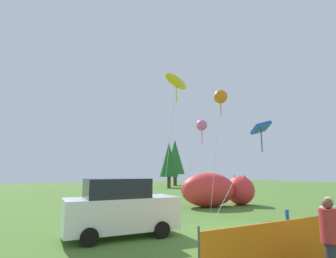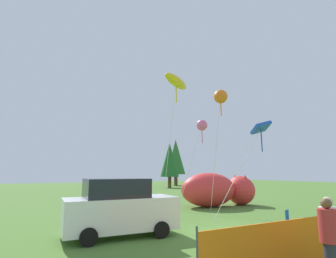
{
  "view_description": "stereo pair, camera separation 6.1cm",
  "coord_description": "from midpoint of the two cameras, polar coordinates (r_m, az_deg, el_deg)",
  "views": [
    {
      "loc": [
        -7.91,
        -8.51,
        2.43
      ],
      "look_at": [
        -0.56,
        5.12,
        5.01
      ],
      "focal_mm": 28.0,
      "sensor_mm": 36.0,
      "label": 1
    },
    {
      "loc": [
        -7.86,
        -8.54,
        2.43
      ],
      "look_at": [
        -0.56,
        5.12,
        5.01
      ],
      "focal_mm": 28.0,
      "sensor_mm": 36.0,
      "label": 2
    }
  ],
  "objects": [
    {
      "name": "ground_plane",
      "position": [
        11.87,
        15.36,
        -20.93
      ],
      "size": [
        120.0,
        120.0,
        0.0
      ],
      "primitive_type": "plane",
      "color": "#4C752D"
    },
    {
      "name": "parked_car",
      "position": [
        10.78,
        -10.29,
        -16.56
      ],
      "size": [
        4.36,
        2.13,
        2.19
      ],
      "rotation": [
        0.0,
        0.0,
        -0.05
      ],
      "color": "white",
      "rests_on": "ground"
    },
    {
      "name": "folding_chair",
      "position": [
        12.54,
        25.27,
        -17.28
      ],
      "size": [
        0.63,
        0.63,
        0.88
      ],
      "rotation": [
        0.0,
        0.0,
        -1.15
      ],
      "color": "#1959A5",
      "rests_on": "ground"
    },
    {
      "name": "inflatable_cat",
      "position": [
        20.03,
        10.79,
        -13.06
      ],
      "size": [
        6.16,
        2.7,
        2.4
      ],
      "rotation": [
        0.0,
        0.0,
        -0.07
      ],
      "color": "red",
      "rests_on": "ground"
    },
    {
      "name": "safety_fence",
      "position": [
        8.23,
        25.45,
        -21.48
      ],
      "size": [
        6.08,
        0.11,
        1.29
      ],
      "rotation": [
        0.0,
        0.0,
        0.01
      ],
      "color": "orange",
      "rests_on": "ground"
    },
    {
      "name": "spectator_in_yellow_shirt",
      "position": [
        7.63,
        32.09,
        -18.76
      ],
      "size": [
        0.4,
        0.4,
        1.85
      ],
      "color": "#2D2D38",
      "rests_on": "ground"
    },
    {
      "name": "spectator_in_white_shirt",
      "position": [
        7.32,
        31.88,
        -19.27
      ],
      "size": [
        0.4,
        0.4,
        1.84
      ],
      "color": "#2D2D38",
      "rests_on": "ground"
    },
    {
      "name": "kite_orange_flower",
      "position": [
        17.71,
        11.48,
        6.86
      ],
      "size": [
        0.93,
        1.25,
        7.82
      ],
      "color": "silver",
      "rests_on": "ground"
    },
    {
      "name": "kite_yellow_hero",
      "position": [
        16.14,
        1.94,
        10.18
      ],
      "size": [
        2.76,
        2.28,
        8.23
      ],
      "color": "silver",
      "rests_on": "ground"
    },
    {
      "name": "kite_pink_octopus",
      "position": [
        18.71,
        7.47,
        0.76
      ],
      "size": [
        2.53,
        0.78,
        6.14
      ],
      "color": "silver",
      "rests_on": "ground"
    },
    {
      "name": "kite_blue_box",
      "position": [
        15.0,
        19.57,
        -0.02
      ],
      "size": [
        3.45,
        1.32,
        5.18
      ],
      "color": "silver",
      "rests_on": "ground"
    },
    {
      "name": "horizon_tree_east",
      "position": [
        51.21,
        1.72,
        -6.1
      ],
      "size": [
        3.7,
        3.7,
        8.83
      ],
      "color": "brown",
      "rests_on": "ground"
    },
    {
      "name": "horizon_tree_west",
      "position": [
        43.45,
        0.39,
        -6.71
      ],
      "size": [
        3.08,
        3.08,
        7.34
      ],
      "color": "brown",
      "rests_on": "ground"
    }
  ]
}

